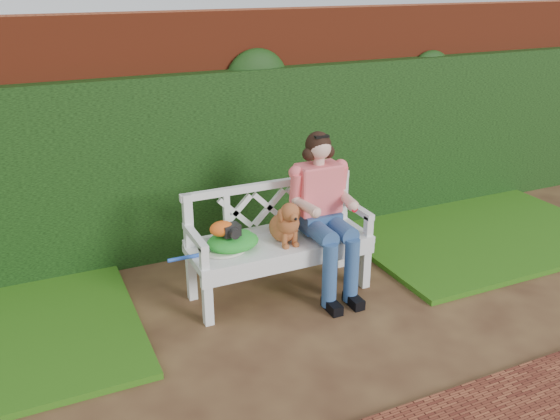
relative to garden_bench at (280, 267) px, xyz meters
name	(u,v)px	position (x,y,z in m)	size (l,w,h in m)	color
ground	(305,332)	(-0.08, -0.62, -0.24)	(60.00, 60.00, 0.00)	#3A2116
brick_wall	(216,132)	(-0.08, 1.28, 0.86)	(10.00, 0.30, 2.20)	maroon
ivy_hedge	(225,163)	(-0.08, 1.06, 0.61)	(10.00, 0.18, 1.70)	#26591A
grass_right	(472,231)	(2.32, 0.28, -0.21)	(2.60, 2.00, 0.05)	#224B0F
garden_bench	(280,267)	(0.00, 0.00, 0.00)	(1.58, 0.60, 0.48)	white
seated_woman	(320,216)	(0.36, -0.02, 0.41)	(0.55, 0.73, 1.29)	#ED3A6B
dog	(285,221)	(0.03, -0.04, 0.43)	(0.25, 0.34, 0.37)	olive
tennis_racket	(221,251)	(-0.51, -0.01, 0.26)	(0.66, 0.28, 0.03)	silver
green_bag	(233,241)	(-0.41, 0.01, 0.31)	(0.42, 0.32, 0.14)	#257E30
camera_item	(231,230)	(-0.43, -0.03, 0.43)	(0.14, 0.10, 0.09)	black
baseball_glove	(222,229)	(-0.50, -0.01, 0.44)	(0.19, 0.14, 0.12)	#DF5715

